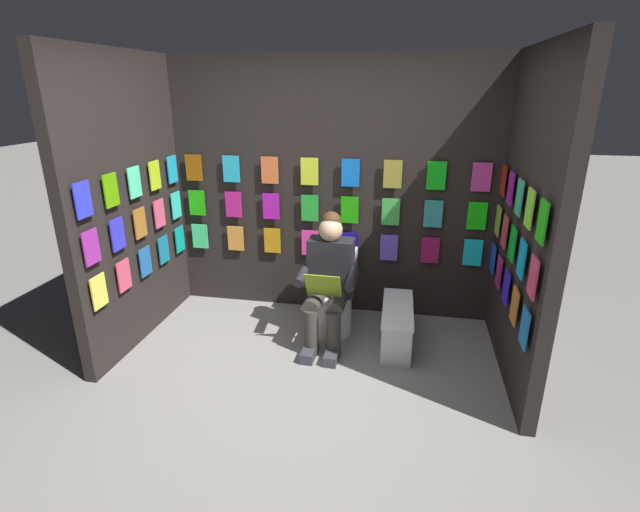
# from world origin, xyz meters

# --- Properties ---
(ground_plane) EXTENTS (30.00, 30.00, 0.00)m
(ground_plane) POSITION_xyz_m (0.00, 0.00, 0.00)
(ground_plane) COLOR gray
(display_wall_back) EXTENTS (3.27, 0.14, 2.50)m
(display_wall_back) POSITION_xyz_m (-0.00, -1.73, 1.25)
(display_wall_back) COLOR black
(display_wall_back) RESTS_ON ground
(display_wall_left) EXTENTS (0.14, 1.68, 2.50)m
(display_wall_left) POSITION_xyz_m (-1.63, -0.84, 1.25)
(display_wall_left) COLOR black
(display_wall_left) RESTS_ON ground
(display_wall_right) EXTENTS (0.14, 1.68, 2.50)m
(display_wall_right) POSITION_xyz_m (1.63, -0.84, 1.25)
(display_wall_right) COLOR black
(display_wall_right) RESTS_ON ground
(toilet) EXTENTS (0.41, 0.56, 0.77)m
(toilet) POSITION_xyz_m (-0.11, -1.22, 0.33)
(toilet) COLOR white
(toilet) RESTS_ON ground
(person_reading) EXTENTS (0.53, 0.69, 1.19)m
(person_reading) POSITION_xyz_m (-0.10, -1.00, 0.60)
(person_reading) COLOR black
(person_reading) RESTS_ON ground
(comic_longbox_near) EXTENTS (0.28, 0.80, 0.38)m
(comic_longbox_near) POSITION_xyz_m (-0.72, -1.04, 0.19)
(comic_longbox_near) COLOR silver
(comic_longbox_near) RESTS_ON ground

